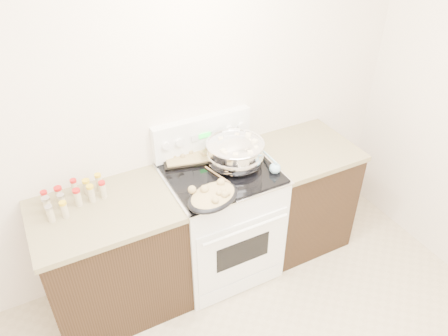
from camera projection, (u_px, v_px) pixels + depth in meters
room_shell at (320, 236)px, 1.45m from camera, size 4.10×3.60×2.75m
counter_left at (114, 259)px, 3.02m from camera, size 0.93×0.67×0.92m
counter_right at (299, 194)px, 3.61m from camera, size 0.73×0.67×0.92m
kitchen_range at (221, 219)px, 3.31m from camera, size 0.78×0.73×1.22m
mixing_bowl at (235, 154)px, 3.06m from camera, size 0.51×0.51×0.24m
roasting_pan at (213, 196)px, 2.74m from camera, size 0.44×0.37×0.12m
baking_sheet at (190, 155)px, 3.18m from camera, size 0.45×0.36×0.05m
wooden_spoon at (220, 180)px, 2.94m from camera, size 0.09×0.25×0.04m
blue_ladle at (274, 167)px, 3.03m from camera, size 0.09×0.28×0.10m
spice_jars at (72, 196)px, 2.76m from camera, size 0.39×0.23×0.13m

